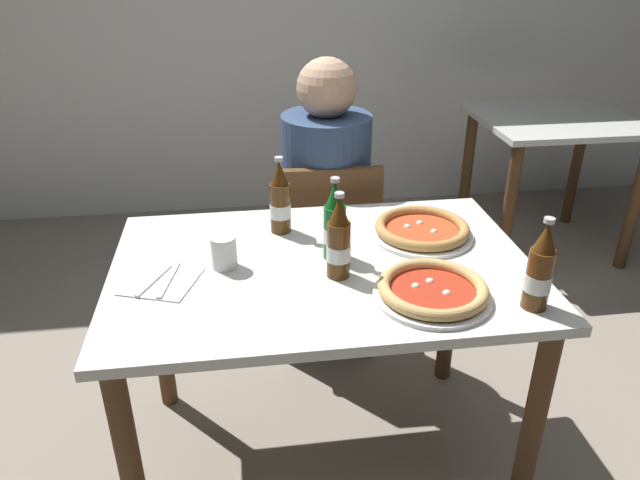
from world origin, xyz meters
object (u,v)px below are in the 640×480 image
(pizza_margherita_near, at_px, (422,230))
(diner_seated, at_px, (326,218))
(paper_cup, at_px, (224,252))
(beer_bottle_center, at_px, (540,271))
(beer_bottle_left, at_px, (280,201))
(beer_bottle_right, at_px, (339,242))
(beer_bottle_extra, at_px, (335,225))
(dining_table_main, at_px, (322,297))
(chair_behind_table, at_px, (327,246))
(pizza_marinara_far, at_px, (433,290))
(napkin_with_cutlery, at_px, (162,281))
(dining_table_background, at_px, (553,147))

(pizza_margherita_near, bearing_deg, diner_seated, 113.04)
(pizza_margherita_near, distance_m, paper_cup, 0.62)
(beer_bottle_center, bearing_deg, diner_seated, 112.20)
(beer_bottle_left, distance_m, paper_cup, 0.28)
(beer_bottle_right, height_order, beer_bottle_extra, same)
(dining_table_main, distance_m, diner_seated, 0.67)
(chair_behind_table, relative_size, pizza_margherita_near, 2.66)
(beer_bottle_right, bearing_deg, pizza_margherita_near, 34.51)
(beer_bottle_right, xyz_separation_m, beer_bottle_extra, (0.01, 0.11, 0.00))
(beer_bottle_extra, bearing_deg, beer_bottle_right, -93.33)
(pizza_marinara_far, bearing_deg, paper_cup, 156.16)
(diner_seated, height_order, napkin_with_cutlery, diner_seated)
(pizza_margherita_near, relative_size, paper_cup, 3.36)
(dining_table_background, height_order, paper_cup, paper_cup)
(pizza_margherita_near, distance_m, napkin_with_cutlery, 0.80)
(dining_table_background, xyz_separation_m, beer_bottle_extra, (-1.39, -1.33, 0.26))
(beer_bottle_extra, bearing_deg, beer_bottle_left, 126.12)
(napkin_with_cutlery, relative_size, paper_cup, 2.42)
(chair_behind_table, bearing_deg, beer_bottle_extra, 85.65)
(diner_seated, distance_m, beer_bottle_extra, 0.68)
(beer_bottle_right, bearing_deg, dining_table_background, 45.79)
(pizza_marinara_far, xyz_separation_m, beer_bottle_right, (-0.22, 0.14, 0.08))
(pizza_margherita_near, xyz_separation_m, beer_bottle_right, (-0.30, -0.21, 0.08))
(diner_seated, bearing_deg, beer_bottle_center, -67.80)
(beer_bottle_extra, height_order, paper_cup, beer_bottle_extra)
(dining_table_main, bearing_deg, napkin_with_cutlery, -174.70)
(dining_table_main, xyz_separation_m, beer_bottle_right, (0.03, -0.07, 0.22))
(diner_seated, xyz_separation_m, dining_table_background, (1.32, 0.70, 0.01))
(chair_behind_table, bearing_deg, paper_cup, 59.27)
(diner_seated, height_order, beer_bottle_center, diner_seated)
(dining_table_background, bearing_deg, chair_behind_table, -150.39)
(beer_bottle_center, xyz_separation_m, paper_cup, (-0.77, 0.31, -0.06))
(beer_bottle_extra, relative_size, paper_cup, 2.60)
(dining_table_main, bearing_deg, beer_bottle_extra, 40.97)
(pizza_margherita_near, height_order, beer_bottle_left, beer_bottle_left)
(dining_table_main, xyz_separation_m, beer_bottle_left, (-0.10, 0.23, 0.22))
(napkin_with_cutlery, bearing_deg, beer_bottle_extra, 8.90)
(diner_seated, height_order, beer_bottle_right, diner_seated)
(diner_seated, distance_m, pizza_margherita_near, 0.60)
(dining_table_background, xyz_separation_m, paper_cup, (-1.71, -1.34, 0.21))
(pizza_margherita_near, height_order, beer_bottle_right, beer_bottle_right)
(dining_table_background, height_order, beer_bottle_center, beer_bottle_center)
(dining_table_main, height_order, beer_bottle_center, beer_bottle_center)
(diner_seated, bearing_deg, dining_table_background, 27.99)
(diner_seated, xyz_separation_m, pizza_margherita_near, (0.22, -0.53, 0.19))
(beer_bottle_extra, bearing_deg, diner_seated, 83.73)
(diner_seated, bearing_deg, beer_bottle_extra, -96.27)
(beer_bottle_left, xyz_separation_m, beer_bottle_extra, (0.14, -0.19, 0.00))
(dining_table_main, relative_size, diner_seated, 0.99)
(paper_cup, bearing_deg, dining_table_background, 38.21)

